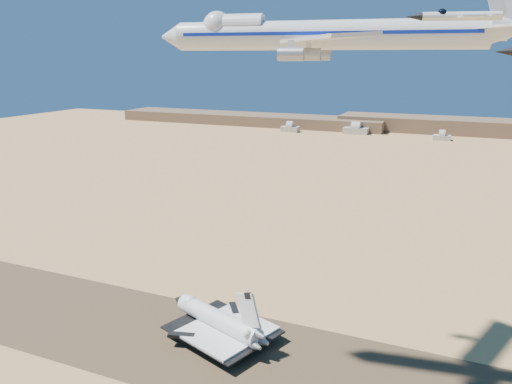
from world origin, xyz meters
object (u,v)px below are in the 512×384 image
at_px(chase_jet_d, 488,39).
at_px(chase_jet_a, 459,16).
at_px(crew_a, 222,355).
at_px(crew_c, 237,353).
at_px(shuttle, 218,321).
at_px(chase_jet_c, 430,24).
at_px(carrier_747, 314,35).
at_px(crew_b, 223,351).

bearing_deg(chase_jet_d, chase_jet_a, -110.36).
bearing_deg(crew_a, chase_jet_d, -46.45).
bearing_deg(chase_jet_a, crew_c, 130.75).
bearing_deg(shuttle, chase_jet_c, 58.65).
bearing_deg(chase_jet_c, chase_jet_d, 29.17).
bearing_deg(chase_jet_c, carrier_747, -123.35).
height_order(chase_jet_a, chase_jet_c, chase_jet_c).
height_order(crew_b, chase_jet_a, chase_jet_a).
bearing_deg(chase_jet_d, crew_b, -151.96).
bearing_deg(crew_a, crew_b, 13.69).
distance_m(shuttle, carrier_747, 95.32).
height_order(shuttle, crew_b, shuttle).
bearing_deg(chase_jet_c, crew_c, -139.50).
distance_m(carrier_747, chase_jet_a, 52.76).
height_order(shuttle, crew_a, shuttle).
bearing_deg(chase_jet_d, chase_jet_c, -158.88).
xyz_separation_m(crew_b, chase_jet_a, (60.66, -37.71, 94.91)).
relative_size(crew_a, chase_jet_d, 0.14).
height_order(crew_b, chase_jet_c, chase_jet_c).
height_order(crew_a, chase_jet_c, chase_jet_c).
height_order(chase_jet_a, chase_jet_d, chase_jet_d).
bearing_deg(chase_jet_c, crew_a, -140.08).
xyz_separation_m(shuttle, crew_c, (10.59, -7.48, -4.67)).
height_order(crew_c, chase_jet_d, chase_jet_d).
distance_m(crew_c, chase_jet_c, 120.54).
height_order(crew_a, chase_jet_a, chase_jet_a).
bearing_deg(chase_jet_a, crew_a, 134.66).
bearing_deg(chase_jet_a, crew_b, 133.27).
xyz_separation_m(chase_jet_a, chase_jet_c, (-11.74, 90.84, 4.28)).
bearing_deg(crew_b, chase_jet_d, -78.16).
bearing_deg(crew_c, chase_jet_a, 166.40).
relative_size(crew_b, chase_jet_a, 0.11).
height_order(chase_jet_c, chase_jet_d, chase_jet_c).
xyz_separation_m(carrier_747, chase_jet_d, (40.53, 64.98, 0.66)).
xyz_separation_m(crew_c, chase_jet_c, (44.49, 52.36, 99.05)).
relative_size(crew_c, chase_jet_d, 0.13).
bearing_deg(shuttle, carrier_747, 8.47).
xyz_separation_m(crew_b, chase_jet_d, (66.47, 66.99, 95.00)).
relative_size(chase_jet_a, chase_jet_c, 0.91).
distance_m(shuttle, crew_a, 13.54).
bearing_deg(chase_jet_c, crew_b, -141.78).
xyz_separation_m(carrier_747, crew_a, (-25.21, -4.45, -94.18)).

